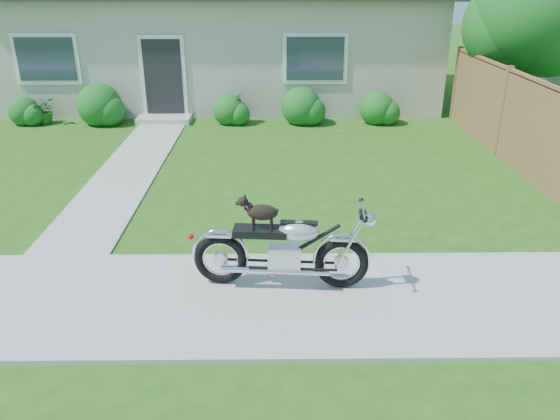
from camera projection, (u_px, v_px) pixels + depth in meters
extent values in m
plane|color=#235114|center=(158.00, 300.00, 6.62)|extent=(80.00, 80.00, 0.00)
cube|color=#9E9B93|center=(158.00, 298.00, 6.61)|extent=(24.00, 2.20, 0.04)
cube|color=#9E9B93|center=(132.00, 166.00, 11.19)|extent=(1.20, 8.00, 0.03)
cube|color=beige|center=(228.00, 48.00, 17.03)|extent=(12.00, 6.00, 3.00)
cube|color=black|center=(164.00, 80.00, 14.42)|extent=(1.00, 0.06, 2.10)
cube|color=#9E9B93|center=(164.00, 120.00, 14.48)|extent=(1.40, 0.70, 0.16)
cube|color=#2D3847|center=(46.00, 59.00, 14.17)|extent=(1.70, 0.05, 1.30)
cube|color=#2D3847|center=(315.00, 59.00, 14.24)|extent=(1.70, 0.05, 1.30)
cube|color=#8D593F|center=(503.00, 114.00, 11.60)|extent=(0.08, 6.50, 1.80)
cube|color=#8D593F|center=(456.00, 83.00, 14.56)|extent=(0.12, 0.12, 1.90)
cube|color=#8D593F|center=(503.00, 111.00, 11.58)|extent=(0.12, 0.12, 1.90)
cube|color=#8D593F|center=(510.00, 70.00, 11.24)|extent=(0.08, 6.50, 0.08)
cylinder|color=#3D2B1C|center=(519.00, 84.00, 13.43)|extent=(0.28, 0.28, 2.27)
sphere|color=#185C1D|center=(532.00, 12.00, 12.76)|extent=(2.73, 2.73, 2.73)
sphere|color=#185C1D|center=(551.00, 33.00, 12.67)|extent=(2.00, 2.00, 2.00)
cylinder|color=#3D2B1C|center=(543.00, 58.00, 15.77)|extent=(0.28, 0.28, 2.79)
sphere|color=#185C1D|center=(24.00, 111.00, 14.23)|extent=(0.79, 0.79, 0.79)
sphere|color=#185C1D|center=(377.00, 109.00, 14.31)|extent=(0.91, 0.91, 0.91)
sphere|color=#185C1D|center=(301.00, 107.00, 14.27)|extent=(1.04, 1.04, 1.04)
sphere|color=#185C1D|center=(100.00, 106.00, 14.19)|extent=(1.14, 1.14, 1.14)
sphere|color=#185C1D|center=(229.00, 110.00, 14.28)|extent=(0.82, 0.82, 0.82)
imported|color=#255917|center=(45.00, 110.00, 14.28)|extent=(0.75, 0.69, 0.70)
imported|color=#195A18|center=(239.00, 107.00, 14.30)|extent=(0.52, 0.52, 0.84)
torus|color=black|center=(342.00, 263.00, 6.69)|extent=(0.68, 0.16, 0.67)
torus|color=black|center=(221.00, 259.00, 6.79)|extent=(0.68, 0.16, 0.67)
cube|color=silver|center=(285.00, 258.00, 6.72)|extent=(0.42, 0.27, 0.30)
ellipsoid|color=silver|center=(299.00, 231.00, 6.56)|extent=(0.53, 0.33, 0.26)
cube|color=black|center=(260.00, 231.00, 6.60)|extent=(0.67, 0.31, 0.09)
cube|color=silver|center=(343.00, 238.00, 6.56)|extent=(0.31, 0.16, 0.03)
cube|color=silver|center=(219.00, 235.00, 6.65)|extent=(0.31, 0.16, 0.03)
cylinder|color=silver|center=(363.00, 210.00, 6.39)|extent=(0.08, 0.60, 0.03)
sphere|color=silver|center=(369.00, 219.00, 6.44)|extent=(0.18, 0.18, 0.17)
cylinder|color=silver|center=(284.00, 272.00, 6.65)|extent=(1.10, 0.15, 0.06)
ellipsoid|color=black|center=(262.00, 212.00, 6.49)|extent=(0.38, 0.20, 0.20)
sphere|color=black|center=(243.00, 202.00, 6.46)|extent=(0.13, 0.13, 0.12)
cylinder|color=black|center=(254.00, 221.00, 6.59)|extent=(0.03, 0.03, 0.15)
cylinder|color=black|center=(253.00, 224.00, 6.51)|extent=(0.03, 0.03, 0.15)
cylinder|color=black|center=(272.00, 221.00, 6.58)|extent=(0.03, 0.03, 0.15)
cylinder|color=black|center=(271.00, 224.00, 6.50)|extent=(0.03, 0.03, 0.15)
torus|color=#CF3782|center=(248.00, 206.00, 6.48)|extent=(0.07, 0.11, 0.10)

